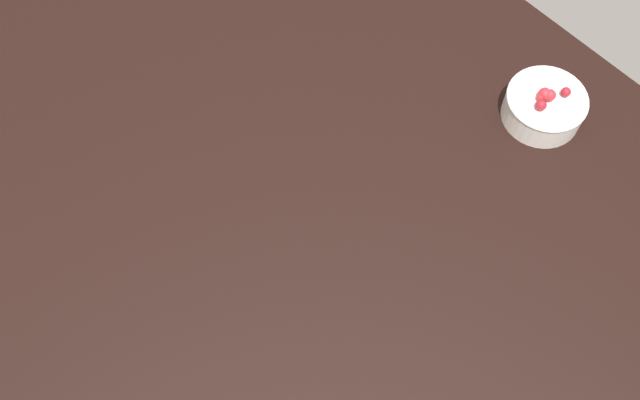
{
  "coord_description": "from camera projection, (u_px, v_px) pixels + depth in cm",
  "views": [
    {
      "loc": [
        -39.82,
        35.02,
        105.0
      ],
      "look_at": [
        0.0,
        0.0,
        6.0
      ],
      "focal_mm": 40.79,
      "sensor_mm": 36.0,
      "label": 1
    }
  ],
  "objects": [
    {
      "name": "bowl_berries",
      "position": [
        544.0,
        106.0,
        1.2
      ],
      "size": [
        13.39,
        13.39,
        7.07
      ],
      "color": "white",
      "rests_on": "dining_table"
    },
    {
      "name": "dining_table",
      "position": [
        320.0,
        212.0,
        1.16
      ],
      "size": [
        154.38,
        114.08,
        4.0
      ],
      "primitive_type": "cube",
      "color": "black",
      "rests_on": "ground"
    }
  ]
}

